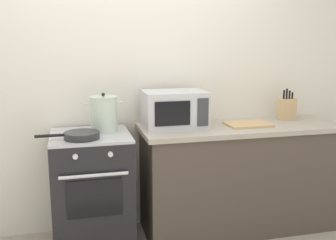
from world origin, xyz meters
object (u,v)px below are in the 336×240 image
(stove, at_px, (92,191))
(cutting_board, at_px, (248,124))
(microwave, at_px, (174,109))
(stock_pot, at_px, (104,114))
(frying_pan, at_px, (81,135))
(knife_block, at_px, (287,109))

(stove, xyz_separation_m, cutting_board, (1.30, 0.00, 0.47))
(cutting_board, bearing_deg, microwave, 172.83)
(stock_pot, relative_size, frying_pan, 0.67)
(frying_pan, bearing_deg, cutting_board, 5.51)
(stove, relative_size, cutting_board, 2.56)
(stove, relative_size, stock_pot, 3.00)
(stock_pot, xyz_separation_m, frying_pan, (-0.19, -0.19, -0.11))
(microwave, distance_m, cutting_board, 0.64)
(stove, xyz_separation_m, stock_pot, (0.11, 0.06, 0.60))
(stove, distance_m, cutting_board, 1.39)
(frying_pan, xyz_separation_m, microwave, (0.76, 0.21, 0.12))
(stock_pot, distance_m, knife_block, 1.64)
(frying_pan, relative_size, knife_block, 1.62)
(knife_block, bearing_deg, cutting_board, -162.51)
(microwave, height_order, cutting_board, microwave)
(cutting_board, bearing_deg, stove, -179.95)
(stock_pot, relative_size, knife_block, 1.09)
(microwave, relative_size, knife_block, 1.77)
(stock_pot, bearing_deg, knife_block, 2.73)
(frying_pan, xyz_separation_m, knife_block, (1.82, 0.27, 0.07))
(stove, bearing_deg, frying_pan, -118.69)
(microwave, relative_size, cutting_board, 1.39)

